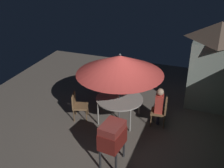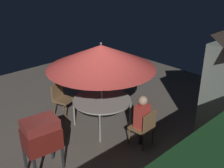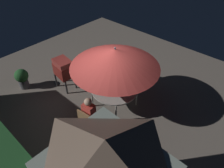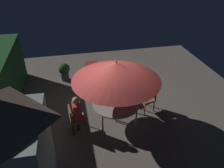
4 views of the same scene
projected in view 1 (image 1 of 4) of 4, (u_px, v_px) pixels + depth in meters
name	position (u px, v px, depth m)	size (l,w,h in m)	color
ground_plane	(120.00, 126.00, 8.64)	(11.00, 11.00, 0.00)	#6B6056
garden_shed	(215.00, 63.00, 9.36)	(1.81, 1.68, 2.92)	gray
patio_table	(119.00, 100.00, 8.67)	(1.49, 1.49, 0.77)	#B2ADA3
patio_umbrella	(120.00, 65.00, 8.14)	(2.66, 2.66, 2.26)	#4C4C51
bbq_grill	(112.00, 136.00, 6.79)	(0.76, 0.58, 1.20)	maroon
chair_near_shed	(161.00, 110.00, 8.47)	(0.51, 0.51, 0.90)	olive
chair_far_side	(78.00, 104.00, 8.80)	(0.58, 0.59, 0.90)	olive
person_in_red	(159.00, 103.00, 8.38)	(0.36, 0.28, 1.26)	#CC3D33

